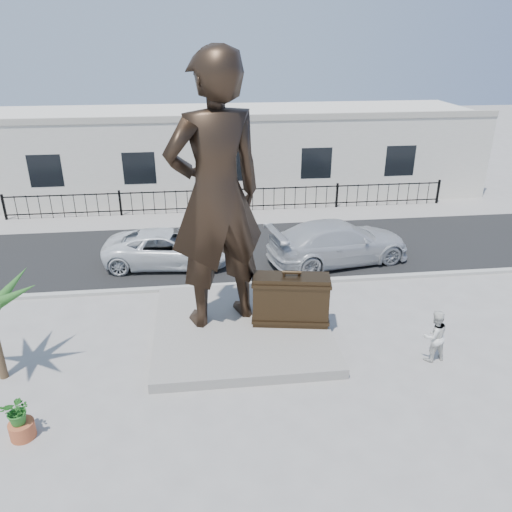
{
  "coord_description": "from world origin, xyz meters",
  "views": [
    {
      "loc": [
        -1.58,
        -11.41,
        8.35
      ],
      "look_at": [
        0.0,
        2.0,
        2.3
      ],
      "focal_mm": 35.0,
      "sensor_mm": 36.0,
      "label": 1
    }
  ],
  "objects_px": {
    "statue": "(216,196)",
    "car_white": "(168,248)",
    "suitcase": "(291,300)",
    "tourist": "(434,336)"
  },
  "relations": [
    {
      "from": "statue",
      "to": "car_white",
      "type": "distance_m",
      "value": 6.19
    },
    {
      "from": "statue",
      "to": "car_white",
      "type": "bearing_deg",
      "value": -90.01
    },
    {
      "from": "car_white",
      "to": "statue",
      "type": "bearing_deg",
      "value": -154.42
    },
    {
      "from": "tourist",
      "to": "car_white",
      "type": "distance_m",
      "value": 10.42
    },
    {
      "from": "suitcase",
      "to": "tourist",
      "type": "xyz_separation_m",
      "value": [
        3.65,
        -1.89,
        -0.32
      ]
    },
    {
      "from": "tourist",
      "to": "statue",
      "type": "bearing_deg",
      "value": -33.29
    },
    {
      "from": "statue",
      "to": "suitcase",
      "type": "distance_m",
      "value": 3.81
    },
    {
      "from": "suitcase",
      "to": "tourist",
      "type": "distance_m",
      "value": 4.13
    },
    {
      "from": "car_white",
      "to": "tourist",
      "type": "bearing_deg",
      "value": -128.47
    },
    {
      "from": "statue",
      "to": "suitcase",
      "type": "relative_size",
      "value": 3.51
    }
  ]
}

